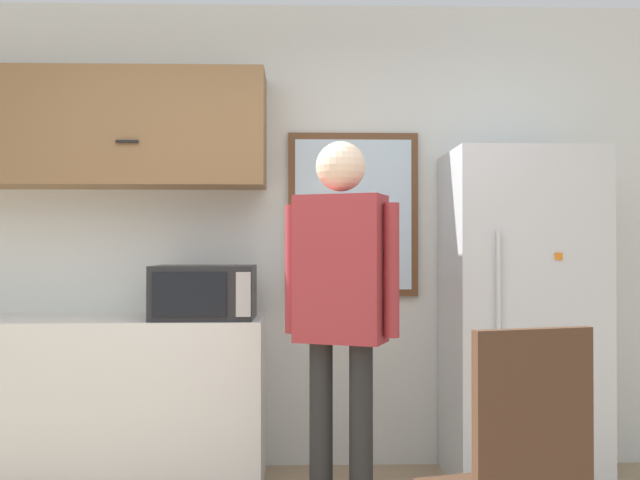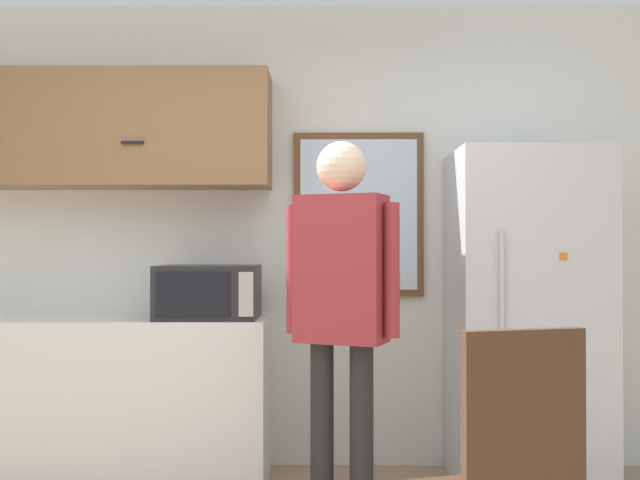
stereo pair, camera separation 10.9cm
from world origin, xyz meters
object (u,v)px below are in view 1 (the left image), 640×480
object	(u,v)px
person	(341,288)
refrigerator	(520,316)
chair	(515,473)
microwave	(204,292)

from	to	relation	value
person	refrigerator	world-z (taller)	refrigerator
refrigerator	person	bearing A→B (deg)	-152.68
refrigerator	chair	size ratio (longest dim) A/B	1.76
microwave	chair	size ratio (longest dim) A/B	0.52
microwave	chair	distance (m)	2.01
microwave	refrigerator	world-z (taller)	refrigerator
microwave	refrigerator	size ratio (longest dim) A/B	0.30
person	refrigerator	distance (m)	1.15
refrigerator	chair	xyz separation A→B (m)	(-0.50, -1.56, -0.35)
chair	refrigerator	bearing A→B (deg)	-122.72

